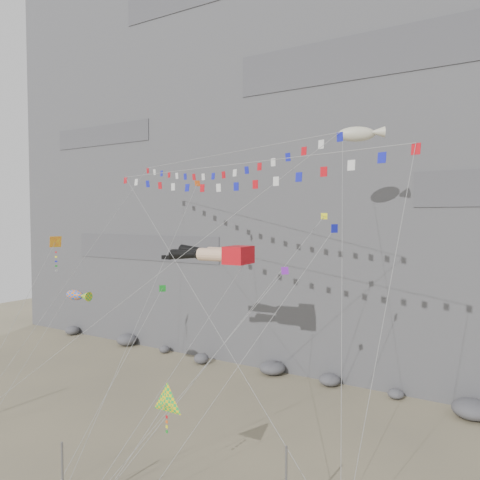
% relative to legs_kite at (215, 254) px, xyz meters
% --- Properties ---
extents(ground, '(120.00, 120.00, 0.00)m').
position_rel_legs_kite_xyz_m(ground, '(-0.74, -5.93, -12.80)').
color(ground, gray).
rests_on(ground, ground).
extents(cliff, '(80.00, 28.00, 50.00)m').
position_rel_legs_kite_xyz_m(cliff, '(-0.74, 26.07, 12.20)').
color(cliff, slate).
rests_on(cliff, ground).
extents(talus_boulders, '(60.00, 3.00, 1.20)m').
position_rel_legs_kite_xyz_m(talus_boulders, '(-0.74, 11.07, -12.20)').
color(talus_boulders, '#5A5A5F').
rests_on(talus_boulders, ground).
extents(legs_kite, '(7.51, 14.88, 18.73)m').
position_rel_legs_kite_xyz_m(legs_kite, '(0.00, 0.00, 0.00)').
color(legs_kite, red).
rests_on(legs_kite, ground).
extents(flag_banner_upper, '(26.31, 17.50, 28.21)m').
position_rel_legs_kite_xyz_m(flag_banner_upper, '(-0.98, 1.86, 7.87)').
color(flag_banner_upper, red).
rests_on(flag_banner_upper, ground).
extents(flag_banner_lower, '(25.50, 8.80, 22.30)m').
position_rel_legs_kite_xyz_m(flag_banner_lower, '(3.24, -3.22, 6.32)').
color(flag_banner_lower, red).
rests_on(flag_banner_lower, ground).
extents(harlequin_kite, '(4.13, 7.22, 15.23)m').
position_rel_legs_kite_xyz_m(harlequin_kite, '(-12.97, -4.64, 0.76)').
color(harlequin_kite, red).
rests_on(harlequin_kite, ground).
extents(fish_windsock, '(3.23, 7.86, 11.63)m').
position_rel_legs_kite_xyz_m(fish_windsock, '(-12.06, -3.50, -3.77)').
color(fish_windsock, orange).
rests_on(fish_windsock, ground).
extents(delta_kite, '(3.68, 3.19, 7.06)m').
position_rel_legs_kite_xyz_m(delta_kite, '(3.69, -10.18, -7.43)').
color(delta_kite, yellow).
rests_on(delta_kite, ground).
extents(blimp_windsock, '(5.24, 13.18, 24.98)m').
position_rel_legs_kite_xyz_m(blimp_windsock, '(9.53, 4.74, 8.98)').
color(blimp_windsock, beige).
rests_on(blimp_windsock, ground).
extents(small_kite_a, '(2.76, 16.26, 24.37)m').
position_rel_legs_kite_xyz_m(small_kite_a, '(-4.04, 2.89, 5.36)').
color(small_kite_a, '#FF5C15').
rests_on(small_kite_a, ground).
extents(small_kite_b, '(7.97, 9.14, 16.54)m').
position_rel_legs_kite_xyz_m(small_kite_b, '(7.11, -2.76, -0.85)').
color(small_kite_b, purple).
rests_on(small_kite_b, ground).
extents(small_kite_c, '(2.02, 8.23, 13.18)m').
position_rel_legs_kite_xyz_m(small_kite_c, '(-1.04, -5.15, -2.32)').
color(small_kite_c, '#179623').
rests_on(small_kite_c, ground).
extents(small_kite_d, '(8.27, 13.82, 21.94)m').
position_rel_legs_kite_xyz_m(small_kite_d, '(8.05, 1.11, 2.42)').
color(small_kite_d, '#FFFB15').
rests_on(small_kite_d, ground).
extents(small_kite_e, '(8.14, 9.62, 18.94)m').
position_rel_legs_kite_xyz_m(small_kite_e, '(10.22, -2.11, 1.90)').
color(small_kite_e, '#151BBE').
rests_on(small_kite_e, ground).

